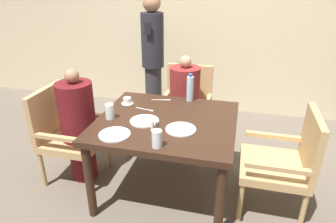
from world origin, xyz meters
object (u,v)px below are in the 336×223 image
(diner_in_left_chair, at_px, (79,125))
(plate_main_left, at_px, (115,134))
(teacup_with_saucer, at_px, (127,101))
(glass_tall_mid, at_px, (157,139))
(chair_left_side, at_px, (66,131))
(chair_far_side, at_px, (187,104))
(diner_in_far_chair, at_px, (184,103))
(plate_dessert_center, at_px, (144,121))
(chair_right_side, at_px, (285,160))
(standing_host, at_px, (153,58))
(glass_tall_near, at_px, (110,111))
(plate_main_right, at_px, (181,129))
(water_bottle, at_px, (190,88))

(diner_in_left_chair, bearing_deg, plate_main_left, -34.08)
(teacup_with_saucer, xyz_separation_m, glass_tall_mid, (0.48, -0.67, 0.04))
(chair_left_side, xyz_separation_m, chair_far_side, (0.97, 0.92, 0.00))
(chair_far_side, distance_m, diner_in_far_chair, 0.16)
(plate_dessert_center, bearing_deg, diner_in_far_chair, 79.16)
(diner_in_left_chair, distance_m, chair_right_side, 1.81)
(chair_far_side, relative_size, plate_dessert_center, 3.74)
(chair_left_side, xyz_separation_m, diner_in_far_chair, (0.97, 0.78, 0.07))
(chair_right_side, bearing_deg, teacup_with_saucer, 170.65)
(teacup_with_saucer, bearing_deg, plate_dessert_center, -49.34)
(diner_in_left_chair, bearing_deg, chair_far_side, 47.95)
(teacup_with_saucer, bearing_deg, standing_host, 94.43)
(diner_in_far_chair, height_order, glass_tall_near, diner_in_far_chair)
(chair_left_side, height_order, glass_tall_mid, chair_left_side)
(plate_main_right, height_order, glass_tall_mid, glass_tall_mid)
(diner_in_far_chair, relative_size, teacup_with_saucer, 9.55)
(plate_main_left, bearing_deg, diner_in_left_chair, 145.92)
(chair_far_side, xyz_separation_m, plate_main_left, (-0.31, -1.27, 0.25))
(glass_tall_near, bearing_deg, chair_far_side, 65.61)
(water_bottle, bearing_deg, glass_tall_mid, -94.42)
(chair_right_side, distance_m, standing_host, 2.05)
(plate_main_left, bearing_deg, diner_in_far_chair, 74.60)
(plate_main_right, relative_size, glass_tall_near, 1.85)
(plate_main_right, height_order, water_bottle, water_bottle)
(chair_right_side, xyz_separation_m, teacup_with_saucer, (-1.41, 0.23, 0.27))
(plate_dessert_center, relative_size, water_bottle, 0.91)
(teacup_with_saucer, xyz_separation_m, water_bottle, (0.55, 0.22, 0.10))
(glass_tall_near, xyz_separation_m, glass_tall_mid, (0.51, -0.34, 0.00))
(chair_far_side, relative_size, water_bottle, 3.39)
(diner_in_far_chair, xyz_separation_m, chair_right_side, (0.97, -0.78, -0.07))
(plate_main_right, bearing_deg, plate_main_left, -156.50)
(plate_main_left, relative_size, glass_tall_near, 1.85)
(plate_main_right, bearing_deg, chair_right_side, 10.33)
(standing_host, relative_size, water_bottle, 6.17)
(diner_in_left_chair, relative_size, plate_dessert_center, 4.60)
(diner_in_far_chair, xyz_separation_m, plate_main_right, (0.15, -0.93, 0.18))
(standing_host, relative_size, teacup_with_saucer, 14.50)
(diner_in_left_chair, distance_m, standing_host, 1.42)
(plate_dessert_center, height_order, glass_tall_mid, glass_tall_mid)
(chair_left_side, relative_size, diner_in_left_chair, 0.81)
(plate_main_right, bearing_deg, diner_in_far_chair, 99.36)
(diner_in_left_chair, height_order, chair_right_side, diner_in_left_chair)
(chair_right_side, height_order, glass_tall_mid, chair_right_side)
(plate_main_right, bearing_deg, water_bottle, 93.90)
(plate_main_left, distance_m, water_bottle, 0.92)
(plate_main_right, xyz_separation_m, glass_tall_mid, (-0.11, -0.28, 0.06))
(diner_in_left_chair, height_order, water_bottle, diner_in_left_chair)
(plate_main_left, height_order, plate_dessert_center, same)
(chair_left_side, xyz_separation_m, teacup_with_saucer, (0.54, 0.23, 0.27))
(standing_host, relative_size, plate_main_left, 6.81)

